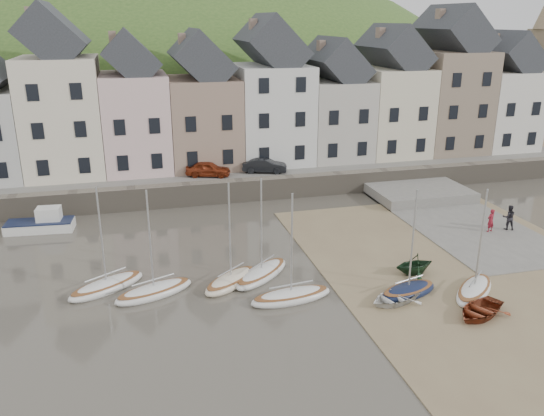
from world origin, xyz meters
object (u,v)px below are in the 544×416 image
object	(u,v)px
rowboat_white	(394,297)
person_dark	(509,217)
sailboat_0	(107,286)
car_left	(208,169)
rowboat_red	(480,310)
person_red	(491,220)
rowboat_green	(414,264)
car_right	(265,165)

from	to	relation	value
rowboat_white	person_dark	distance (m)	14.97
sailboat_0	car_left	distance (m)	18.51
sailboat_0	rowboat_red	world-z (taller)	sailboat_0
person_red	car_left	size ratio (longest dim) A/B	0.44
sailboat_0	rowboat_green	size ratio (longest dim) A/B	2.58
rowboat_white	car_left	size ratio (longest dim) A/B	0.78
rowboat_green	person_dark	size ratio (longest dim) A/B	1.34
rowboat_green	car_right	size ratio (longest dim) A/B	0.63
rowboat_white	person_red	bearing A→B (deg)	108.13
person_red	person_dark	bearing A→B (deg)	165.91
rowboat_green	person_red	xyz separation A→B (m)	(8.55, 4.81, 0.25)
rowboat_red	person_red	distance (m)	12.69
rowboat_green	car_left	distance (m)	21.35
sailboat_0	car_right	size ratio (longest dim) A/B	1.63
rowboat_white	car_left	bearing A→B (deg)	-179.18
rowboat_green	rowboat_red	distance (m)	5.37
car_left	car_right	bearing A→B (deg)	-71.16
sailboat_0	rowboat_red	xyz separation A→B (m)	(18.58, -7.88, 0.13)
rowboat_green	person_dark	world-z (taller)	person_dark
rowboat_white	car_left	distance (m)	23.08
rowboat_red	person_dark	size ratio (longest dim) A/B	1.78
rowboat_white	sailboat_0	bearing A→B (deg)	-126.52
rowboat_green	car_right	bearing A→B (deg)	-172.39
rowboat_white	rowboat_red	bearing A→B (deg)	40.34
rowboat_white	person_dark	world-z (taller)	person_dark
person_red	car_right	distance (m)	19.35
person_dark	person_red	bearing A→B (deg)	21.83
rowboat_green	person_red	size ratio (longest dim) A/B	1.46
sailboat_0	person_dark	xyz separation A→B (m)	(27.75, 2.28, 0.77)
person_red	car_right	xyz separation A→B (m)	(-13.03, 14.25, 1.28)
rowboat_red	person_dark	world-z (taller)	person_dark
rowboat_red	sailboat_0	bearing A→B (deg)	-140.01
rowboat_red	car_right	world-z (taller)	car_right
rowboat_green	person_dark	bearing A→B (deg)	110.19
person_red	car_left	xyz separation A→B (m)	(-18.05, 14.25, 1.29)
rowboat_white	rowboat_green	bearing A→B (deg)	120.73
person_dark	car_right	bearing A→B (deg)	-24.44
rowboat_white	car_left	world-z (taller)	car_left
sailboat_0	rowboat_white	bearing A→B (deg)	-20.19
sailboat_0	rowboat_white	xyz separation A→B (m)	(14.97, -5.51, 0.11)
rowboat_red	car_left	size ratio (longest dim) A/B	0.85
sailboat_0	rowboat_white	size ratio (longest dim) A/B	2.12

